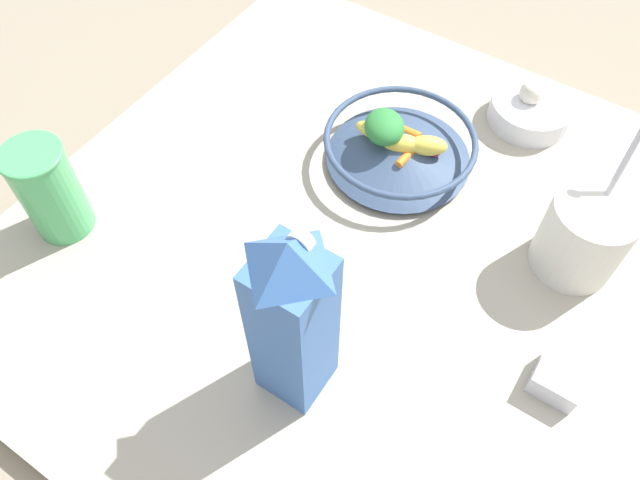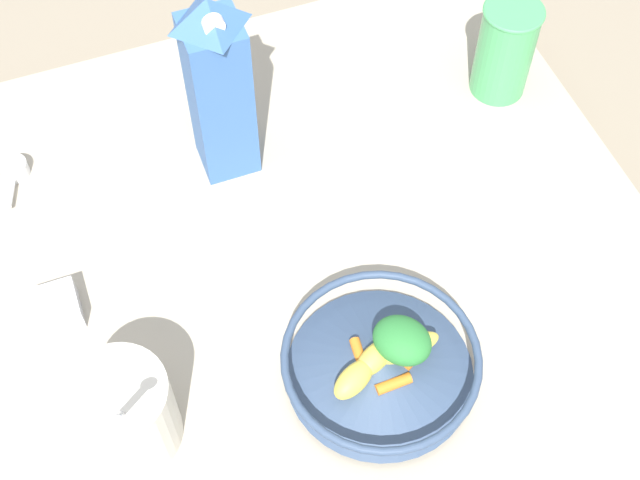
# 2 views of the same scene
# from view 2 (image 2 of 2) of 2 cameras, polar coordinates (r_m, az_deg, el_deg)

# --- Properties ---
(ground_plane) EXTENTS (6.00, 6.00, 0.00)m
(ground_plane) POSITION_cam_2_polar(r_m,az_deg,el_deg) (1.17, -1.12, -3.19)
(ground_plane) COLOR gray
(countertop) EXTENTS (0.95, 0.95, 0.03)m
(countertop) POSITION_cam_2_polar(r_m,az_deg,el_deg) (1.15, -1.13, -2.81)
(countertop) COLOR #B2A893
(countertop) RESTS_ON ground_plane
(fruit_bowl) EXTENTS (0.23, 0.23, 0.08)m
(fruit_bowl) POSITION_cam_2_polar(r_m,az_deg,el_deg) (1.05, 3.97, -7.84)
(fruit_bowl) COLOR #384C6B
(fruit_bowl) RESTS_ON countertop
(milk_carton) EXTENTS (0.07, 0.07, 0.29)m
(milk_carton) POSITION_cam_2_polar(r_m,az_deg,el_deg) (1.15, -6.51, 9.73)
(milk_carton) COLOR #3D6BB2
(milk_carton) RESTS_ON countertop
(yogurt_tub) EXTENTS (0.11, 0.15, 0.23)m
(yogurt_tub) POSITION_cam_2_polar(r_m,az_deg,el_deg) (1.01, -12.46, -10.63)
(yogurt_tub) COLOR silver
(yogurt_tub) RESTS_ON countertop
(drinking_cup) EXTENTS (0.09, 0.09, 0.15)m
(drinking_cup) POSITION_cam_2_polar(r_m,az_deg,el_deg) (1.31, 11.78, 11.92)
(drinking_cup) COLOR #4CB266
(drinking_cup) RESTS_ON countertop
(spice_jar) EXTENTS (0.06, 0.06, 0.04)m
(spice_jar) POSITION_cam_2_polar(r_m,az_deg,el_deg) (1.15, -16.52, -4.26)
(spice_jar) COLOR silver
(spice_jar) RESTS_ON countertop
(measuring_scoop) EXTENTS (0.04, 0.08, 0.02)m
(measuring_scoop) POSITION_cam_2_polar(r_m,az_deg,el_deg) (1.29, -18.97, 4.22)
(measuring_scoop) COLOR white
(measuring_scoop) RESTS_ON countertop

